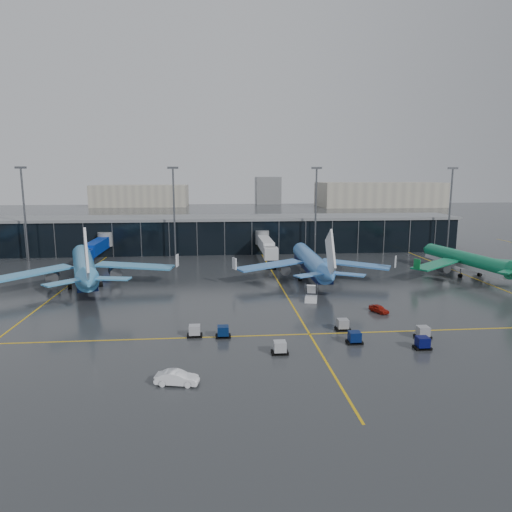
{
  "coord_description": "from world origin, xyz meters",
  "views": [
    {
      "loc": [
        -3.6,
        -78.34,
        23.1
      ],
      "look_at": [
        5.0,
        18.0,
        6.0
      ],
      "focal_mm": 32.0,
      "sensor_mm": 36.0,
      "label": 1
    }
  ],
  "objects": [
    {
      "name": "ground",
      "position": [
        0.0,
        0.0,
        0.0
      ],
      "size": [
        600.0,
        600.0,
        0.0
      ],
      "primitive_type": "plane",
      "color": "#282B2D",
      "rests_on": "ground"
    },
    {
      "name": "terminal_pier",
      "position": [
        0.0,
        62.0,
        5.42
      ],
      "size": [
        142.0,
        17.0,
        10.7
      ],
      "color": "black",
      "rests_on": "ground"
    },
    {
      "name": "jet_bridges",
      "position": [
        -35.0,
        42.99,
        4.55
      ],
      "size": [
        94.0,
        27.5,
        7.2
      ],
      "color": "#595B60",
      "rests_on": "ground"
    },
    {
      "name": "flood_masts",
      "position": [
        5.0,
        50.0,
        13.81
      ],
      "size": [
        203.0,
        0.5,
        25.5
      ],
      "color": "#595B60",
      "rests_on": "ground"
    },
    {
      "name": "distant_hangars",
      "position": [
        49.94,
        270.08,
        8.79
      ],
      "size": [
        260.0,
        71.0,
        22.0
      ],
      "color": "#B2AD99",
      "rests_on": "ground"
    },
    {
      "name": "taxi_lines",
      "position": [
        10.0,
        10.61,
        0.01
      ],
      "size": [
        220.0,
        120.0,
        0.02
      ],
      "color": "gold",
      "rests_on": "ground"
    },
    {
      "name": "airliner_arkefly",
      "position": [
        -31.46,
        19.0,
        6.84
      ],
      "size": [
        50.61,
        54.18,
        13.69
      ],
      "primitive_type": null,
      "rotation": [
        0.0,
        0.0,
        0.3
      ],
      "color": "#3C8FC6",
      "rests_on": "ground"
    },
    {
      "name": "airliner_klm_near",
      "position": [
        17.8,
        21.12,
        6.38
      ],
      "size": [
        37.48,
        42.42,
        12.76
      ],
      "primitive_type": null,
      "rotation": [
        0.0,
        0.0,
        -0.03
      ],
      "color": "#3E7CCB",
      "rests_on": "ground"
    },
    {
      "name": "airliner_aer_lingus",
      "position": [
        54.55,
        21.56,
        5.84
      ],
      "size": [
        38.47,
        42.4,
        11.68
      ],
      "primitive_type": null,
      "rotation": [
        0.0,
        0.0,
        0.14
      ],
      "color": "#0D744A",
      "rests_on": "ground"
    },
    {
      "name": "baggage_carts",
      "position": [
        10.82,
        -17.85,
        0.76
      ],
      "size": [
        35.03,
        9.97,
        1.7
      ],
      "color": "black",
      "rests_on": "ground"
    },
    {
      "name": "mobile_airstair",
      "position": [
        13.94,
        2.65,
        0.77
      ],
      "size": [
        2.92,
        3.64,
        3.45
      ],
      "rotation": [
        0.0,
        0.0,
        -0.25
      ],
      "color": "white",
      "rests_on": "ground"
    },
    {
      "name": "service_van_red",
      "position": [
        24.02,
        -5.4,
        0.65
      ],
      "size": [
        2.97,
        4.11,
        1.3
      ],
      "primitive_type": "imported",
      "rotation": [
        0.0,
        0.0,
        0.43
      ],
      "color": "maroon",
      "rests_on": "ground"
    },
    {
      "name": "service_van_white",
      "position": [
        -8.17,
        -29.97,
        0.8
      ],
      "size": [
        5.1,
        2.56,
        1.61
      ],
      "primitive_type": "imported",
      "rotation": [
        0.0,
        0.0,
        1.39
      ],
      "color": "white",
      "rests_on": "ground"
    }
  ]
}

